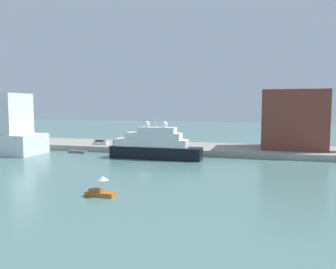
{
  "coord_description": "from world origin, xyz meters",
  "views": [
    {
      "loc": [
        25.01,
        -68.32,
        13.24
      ],
      "look_at": [
        3.88,
        6.0,
        6.47
      ],
      "focal_mm": 35.33,
      "sensor_mm": 36.0,
      "label": 1
    }
  ],
  "objects_px": {
    "work_barge": "(78,152)",
    "harbor_building": "(293,119)",
    "parked_car": "(101,142)",
    "person_figure": "(113,143)",
    "small_motorboat": "(100,190)",
    "mooring_bollard": "(166,147)",
    "large_yacht": "(154,146)"
  },
  "relations": [
    {
      "from": "harbor_building",
      "to": "parked_car",
      "type": "height_order",
      "value": "harbor_building"
    },
    {
      "from": "harbor_building",
      "to": "parked_car",
      "type": "relative_size",
      "value": 3.68
    },
    {
      "from": "small_motorboat",
      "to": "person_figure",
      "type": "xyz_separation_m",
      "value": [
        -18.9,
        44.64,
        1.43
      ]
    },
    {
      "from": "parked_car",
      "to": "mooring_bollard",
      "type": "height_order",
      "value": "parked_car"
    },
    {
      "from": "work_barge",
      "to": "person_figure",
      "type": "height_order",
      "value": "person_figure"
    },
    {
      "from": "harbor_building",
      "to": "mooring_bollard",
      "type": "xyz_separation_m",
      "value": [
        -33.09,
        -10.07,
        -7.49
      ]
    },
    {
      "from": "person_figure",
      "to": "parked_car",
      "type": "bearing_deg",
      "value": 162.35
    },
    {
      "from": "harbor_building",
      "to": "parked_car",
      "type": "bearing_deg",
      "value": -172.82
    },
    {
      "from": "person_figure",
      "to": "mooring_bollard",
      "type": "distance_m",
      "value": 16.57
    },
    {
      "from": "large_yacht",
      "to": "parked_car",
      "type": "relative_size",
      "value": 5.17
    },
    {
      "from": "harbor_building",
      "to": "person_figure",
      "type": "distance_m",
      "value": 50.78
    },
    {
      "from": "work_barge",
      "to": "harbor_building",
      "type": "xyz_separation_m",
      "value": [
        57.71,
        14.39,
        9.18
      ]
    },
    {
      "from": "large_yacht",
      "to": "harbor_building",
      "type": "height_order",
      "value": "harbor_building"
    },
    {
      "from": "parked_car",
      "to": "person_figure",
      "type": "relative_size",
      "value": 2.5
    },
    {
      "from": "small_motorboat",
      "to": "person_figure",
      "type": "distance_m",
      "value": 48.5
    },
    {
      "from": "person_figure",
      "to": "large_yacht",
      "type": "bearing_deg",
      "value": -31.74
    },
    {
      "from": "harbor_building",
      "to": "mooring_bollard",
      "type": "bearing_deg",
      "value": -163.08
    },
    {
      "from": "harbor_building",
      "to": "person_figure",
      "type": "height_order",
      "value": "harbor_building"
    },
    {
      "from": "work_barge",
      "to": "harbor_building",
      "type": "distance_m",
      "value": 60.18
    },
    {
      "from": "person_figure",
      "to": "mooring_bollard",
      "type": "bearing_deg",
      "value": -5.6
    },
    {
      "from": "large_yacht",
      "to": "person_figure",
      "type": "relative_size",
      "value": 12.9
    },
    {
      "from": "small_motorboat",
      "to": "work_barge",
      "type": "distance_m",
      "value": 47.21
    },
    {
      "from": "large_yacht",
      "to": "parked_car",
      "type": "bearing_deg",
      "value": 151.33
    },
    {
      "from": "small_motorboat",
      "to": "mooring_bollard",
      "type": "xyz_separation_m",
      "value": [
        -2.42,
        43.02,
        1.04
      ]
    },
    {
      "from": "harbor_building",
      "to": "mooring_bollard",
      "type": "height_order",
      "value": "harbor_building"
    },
    {
      "from": "large_yacht",
      "to": "small_motorboat",
      "type": "distance_m",
      "value": 35.07
    },
    {
      "from": "parked_car",
      "to": "person_figure",
      "type": "distance_m",
      "value": 5.21
    },
    {
      "from": "harbor_building",
      "to": "mooring_bollard",
      "type": "relative_size",
      "value": 18.96
    },
    {
      "from": "work_barge",
      "to": "person_figure",
      "type": "xyz_separation_m",
      "value": [
        8.13,
        5.94,
        2.09
      ]
    },
    {
      "from": "work_barge",
      "to": "mooring_bollard",
      "type": "bearing_deg",
      "value": 9.97
    },
    {
      "from": "harbor_building",
      "to": "person_figure",
      "type": "relative_size",
      "value": 9.2
    },
    {
      "from": "work_barge",
      "to": "person_figure",
      "type": "relative_size",
      "value": 2.78
    }
  ]
}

